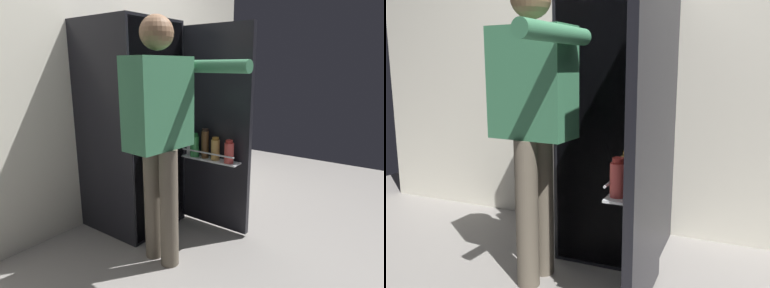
{
  "view_description": "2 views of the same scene",
  "coord_description": "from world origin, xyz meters",
  "views": [
    {
      "loc": [
        -1.77,
        -1.33,
        1.3
      ],
      "look_at": [
        0.02,
        -0.03,
        0.76
      ],
      "focal_mm": 30.26,
      "sensor_mm": 36.0,
      "label": 1
    },
    {
      "loc": [
        0.72,
        -1.82,
        1.15
      ],
      "look_at": [
        -0.01,
        -0.07,
        0.79
      ],
      "focal_mm": 37.74,
      "sensor_mm": 36.0,
      "label": 2
    }
  ],
  "objects": [
    {
      "name": "ground_plane",
      "position": [
        0.0,
        0.0,
        0.0
      ],
      "size": [
        5.63,
        5.63,
        0.0
      ],
      "primitive_type": "plane",
      "color": "gray"
    },
    {
      "name": "person",
      "position": [
        -0.28,
        -0.0,
        0.95
      ],
      "size": [
        0.53,
        0.75,
        1.59
      ],
      "color": "#665B4C",
      "rests_on": "ground_plane"
    },
    {
      "name": "kitchen_wall",
      "position": [
        0.0,
        0.93,
        1.26
      ],
      "size": [
        4.4,
        0.1,
        2.52
      ],
      "primitive_type": "cube",
      "color": "silver",
      "rests_on": "ground_plane"
    },
    {
      "name": "refrigerator",
      "position": [
        0.02,
        0.52,
        0.81
      ],
      "size": [
        0.64,
        1.22,
        1.63
      ],
      "color": "black",
      "rests_on": "ground_plane"
    }
  ]
}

